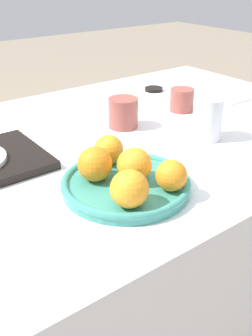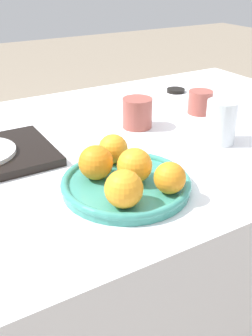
# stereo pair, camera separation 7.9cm
# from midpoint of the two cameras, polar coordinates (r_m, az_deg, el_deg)

# --- Properties ---
(ground_plane) EXTENTS (12.00, 12.00, 0.00)m
(ground_plane) POSITION_cam_midpoint_polar(r_m,az_deg,el_deg) (1.56, 2.63, -22.32)
(ground_plane) COLOR gray
(table) EXTENTS (1.41, 0.93, 0.78)m
(table) POSITION_cam_midpoint_polar(r_m,az_deg,el_deg) (1.29, 3.00, -11.15)
(table) COLOR white
(table) RESTS_ON ground_plane
(fruit_platter) EXTENTS (0.27, 0.27, 0.03)m
(fruit_platter) POSITION_cam_midpoint_polar(r_m,az_deg,el_deg) (0.81, 2.80, -2.36)
(fruit_platter) COLOR teal
(fruit_platter) RESTS_ON table
(orange_0) EXTENTS (0.07, 0.07, 0.07)m
(orange_0) POSITION_cam_midpoint_polar(r_m,az_deg,el_deg) (0.79, 4.10, 0.30)
(orange_0) COLOR orange
(orange_0) RESTS_ON fruit_platter
(orange_1) EXTENTS (0.06, 0.06, 0.06)m
(orange_1) POSITION_cam_midpoint_polar(r_m,az_deg,el_deg) (0.76, 9.33, -1.51)
(orange_1) COLOR orange
(orange_1) RESTS_ON fruit_platter
(orange_2) EXTENTS (0.07, 0.07, 0.07)m
(orange_2) POSITION_cam_midpoint_polar(r_m,az_deg,el_deg) (0.71, 2.87, -3.14)
(orange_2) COLOR orange
(orange_2) RESTS_ON fruit_platter
(orange_3) EXTENTS (0.07, 0.07, 0.07)m
(orange_3) POSITION_cam_midpoint_polar(r_m,az_deg,el_deg) (0.80, -1.60, 0.73)
(orange_3) COLOR orange
(orange_3) RESTS_ON fruit_platter
(orange_4) EXTENTS (0.07, 0.07, 0.07)m
(orange_4) POSITION_cam_midpoint_polar(r_m,az_deg,el_deg) (0.87, 0.71, 2.73)
(orange_4) COLOR orange
(orange_4) RESTS_ON fruit_platter
(water_glass) EXTENTS (0.08, 0.08, 0.11)m
(water_glass) POSITION_cam_midpoint_polar(r_m,az_deg,el_deg) (1.05, 15.75, 6.38)
(water_glass) COLOR silver
(water_glass) RESTS_ON table
(cup_0) EXTENTS (0.08, 0.08, 0.08)m
(cup_0) POSITION_cam_midpoint_polar(r_m,az_deg,el_deg) (1.11, 3.70, 7.94)
(cup_0) COLOR #9E4C42
(cup_0) RESTS_ON table
(cup_1) EXTENTS (0.07, 0.07, 0.07)m
(cup_1) POSITION_cam_midpoint_polar(r_m,az_deg,el_deg) (1.25, 12.52, 9.28)
(cup_1) COLOR #9E4C42
(cup_1) RESTS_ON table
(napkin) EXTENTS (0.13, 0.14, 0.01)m
(napkin) POSITION_cam_midpoint_polar(r_m,az_deg,el_deg) (1.42, 19.12, 9.20)
(napkin) COLOR white
(napkin) RESTS_ON table
(soy_dish) EXTENTS (0.07, 0.07, 0.01)m
(soy_dish) POSITION_cam_midpoint_polar(r_m,az_deg,el_deg) (1.46, 8.80, 11.04)
(soy_dish) COLOR black
(soy_dish) RESTS_ON table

